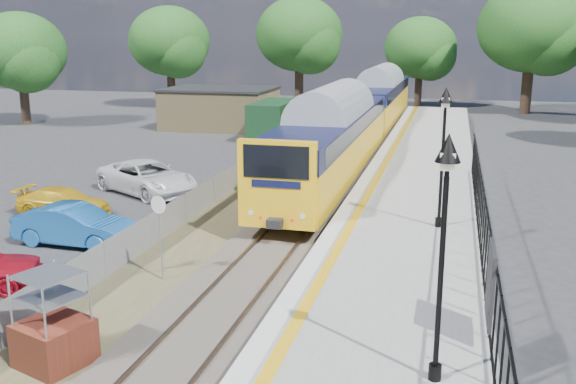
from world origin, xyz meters
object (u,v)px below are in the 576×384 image
(car_blue, at_px, (75,225))
(car_yellow, at_px, (64,202))
(speed_sign, at_px, (160,224))
(victorian_lamp_south, at_px, (445,202))
(train, at_px, (362,112))
(car_white, at_px, (147,177))
(victorian_lamp_north, at_px, (444,125))
(brick_plinth, at_px, (53,322))

(car_blue, relative_size, car_yellow, 1.11)
(speed_sign, xyz_separation_m, car_blue, (-4.39, 2.42, -1.06))
(speed_sign, bearing_deg, victorian_lamp_south, -19.16)
(car_blue, xyz_separation_m, car_yellow, (-2.53, 3.17, -0.14))
(train, relative_size, car_blue, 9.58)
(victorian_lamp_south, xyz_separation_m, train, (-5.50, 29.40, -1.96))
(car_blue, bearing_deg, car_white, 8.99)
(train, bearing_deg, victorian_lamp_north, -74.72)
(car_white, bearing_deg, car_blue, -144.20)
(train, height_order, brick_plinth, train)
(train, bearing_deg, speed_sign, -95.92)
(speed_sign, bearing_deg, car_blue, 165.37)
(victorian_lamp_north, xyz_separation_m, car_white, (-13.15, 5.11, -3.55))
(car_yellow, bearing_deg, train, -27.18)
(train, distance_m, speed_sign, 24.26)
(victorian_lamp_north, bearing_deg, victorian_lamp_south, -88.85)
(victorian_lamp_south, xyz_separation_m, car_white, (-13.35, 15.11, -3.55))
(brick_plinth, bearing_deg, car_yellow, 122.38)
(train, bearing_deg, brick_plinth, -95.09)
(victorian_lamp_north, bearing_deg, brick_plinth, -128.66)
(victorian_lamp_south, height_order, victorian_lamp_north, same)
(victorian_lamp_south, relative_size, brick_plinth, 2.10)
(victorian_lamp_south, xyz_separation_m, car_yellow, (-14.92, 10.86, -3.74))
(car_yellow, distance_m, car_white, 4.54)
(train, relative_size, car_white, 7.60)
(victorian_lamp_south, distance_m, victorian_lamp_north, 10.00)
(brick_plinth, xyz_separation_m, speed_sign, (0.11, 5.16, 0.71))
(brick_plinth, height_order, car_white, brick_plinth)
(car_white, bearing_deg, victorian_lamp_south, -110.11)
(speed_sign, distance_m, car_yellow, 8.98)
(victorian_lamp_north, xyz_separation_m, car_yellow, (-14.72, 0.86, -3.74))
(victorian_lamp_north, relative_size, brick_plinth, 2.10)
(victorian_lamp_south, height_order, speed_sign, victorian_lamp_south)
(victorian_lamp_south, bearing_deg, victorian_lamp_north, 91.15)
(speed_sign, distance_m, car_blue, 5.12)
(train, distance_m, brick_plinth, 29.43)
(car_blue, distance_m, car_white, 7.49)
(victorian_lamp_south, bearing_deg, car_blue, 148.18)
(train, bearing_deg, car_white, -118.79)
(victorian_lamp_south, distance_m, car_blue, 15.02)
(victorian_lamp_north, xyz_separation_m, train, (-5.30, 19.40, -1.96))
(train, height_order, car_white, train)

